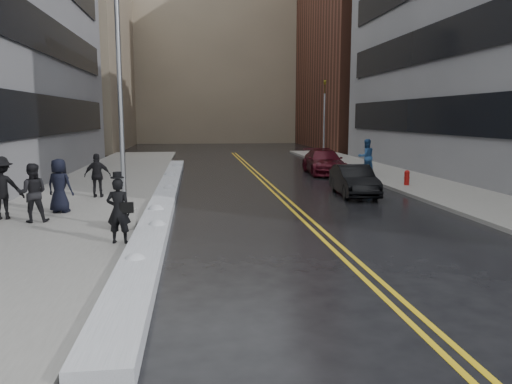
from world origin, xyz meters
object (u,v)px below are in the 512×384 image
object	(u,v)px
traffic_signal	(324,117)
pedestrian_e	(1,188)
pedestrian_fedora	(119,211)
fire_hydrant	(407,177)
lamppost	(122,148)
pedestrian_c	(60,186)
pedestrian_b	(33,193)
pedestrian_d	(98,175)
car_black	(354,180)
pedestrian_east	(366,157)
car_maroon	(324,162)

from	to	relation	value
traffic_signal	pedestrian_e	bearing A→B (deg)	-128.22
pedestrian_fedora	pedestrian_e	distance (m)	5.56
fire_hydrant	pedestrian_e	size ratio (longest dim) A/B	0.36
lamppost	pedestrian_e	world-z (taller)	lamppost
pedestrian_c	pedestrian_e	distance (m)	1.83
lamppost	fire_hydrant	size ratio (longest dim) A/B	10.45
fire_hydrant	pedestrian_b	distance (m)	16.72
pedestrian_c	pedestrian_e	xyz separation A→B (m)	(-1.54, -0.97, 0.08)
lamppost	pedestrian_fedora	size ratio (longest dim) A/B	4.43
pedestrian_d	pedestrian_e	world-z (taller)	pedestrian_e
fire_hydrant	pedestrian_b	bearing A→B (deg)	-156.04
fire_hydrant	pedestrian_d	world-z (taller)	pedestrian_d
fire_hydrant	car_black	distance (m)	3.83
pedestrian_fedora	pedestrian_c	xyz separation A→B (m)	(-2.66, 4.62, 0.07)
pedestrian_d	pedestrian_east	distance (m)	15.27
lamppost	car_black	world-z (taller)	lamppost
pedestrian_b	pedestrian_east	xyz separation A→B (m)	(14.84, 11.45, 0.08)
pedestrian_c	car_maroon	xyz separation A→B (m)	(12.41, 11.67, -0.35)
fire_hydrant	car_black	xyz separation A→B (m)	(-3.29, -1.95, 0.12)
pedestrian_fedora	car_black	size ratio (longest dim) A/B	0.42
pedestrian_b	pedestrian_d	size ratio (longest dim) A/B	1.03
pedestrian_c	pedestrian_fedora	bearing A→B (deg)	138.52
pedestrian_e	pedestrian_b	bearing A→B (deg)	139.55
car_black	pedestrian_d	bearing A→B (deg)	-176.04
traffic_signal	pedestrian_east	distance (m)	9.60
pedestrian_e	lamppost	bearing A→B (deg)	143.43
pedestrian_fedora	pedestrian_e	bearing A→B (deg)	-33.09
traffic_signal	pedestrian_e	world-z (taller)	traffic_signal
car_maroon	pedestrian_d	bearing A→B (deg)	-141.38
fire_hydrant	lamppost	bearing A→B (deg)	-146.96
traffic_signal	pedestrian_d	world-z (taller)	traffic_signal
lamppost	car_maroon	distance (m)	17.59
fire_hydrant	pedestrian_c	world-z (taller)	pedestrian_c
car_maroon	pedestrian_fedora	bearing A→B (deg)	-117.99
traffic_signal	pedestrian_e	distance (m)	25.80
lamppost	pedestrian_east	size ratio (longest dim) A/B	3.76
traffic_signal	car_black	size ratio (longest dim) A/B	1.47
traffic_signal	pedestrian_b	world-z (taller)	traffic_signal
car_black	pedestrian_c	bearing A→B (deg)	-160.41
fire_hydrant	pedestrian_e	world-z (taller)	pedestrian_e
car_maroon	pedestrian_b	bearing A→B (deg)	-131.16
car_black	car_maroon	bearing A→B (deg)	88.05
lamppost	pedestrian_fedora	distance (m)	2.39
fire_hydrant	pedestrian_b	size ratio (longest dim) A/B	0.39
pedestrian_b	pedestrian_d	world-z (taller)	pedestrian_b
car_black	car_maroon	distance (m)	8.44
pedestrian_b	car_black	xyz separation A→B (m)	(11.98, 4.84, -0.41)
traffic_signal	pedestrian_b	size ratio (longest dim) A/B	3.23
pedestrian_d	car_maroon	xyz separation A→B (m)	(11.74, 8.43, -0.32)
pedestrian_fedora	pedestrian_d	world-z (taller)	pedestrian_d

